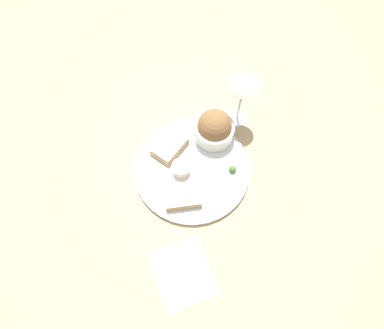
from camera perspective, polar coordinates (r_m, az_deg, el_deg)
name	(u,v)px	position (r m, az deg, el deg)	size (l,w,h in m)	color
ground_plane	(192,170)	(0.86, 0.00, -0.98)	(4.00, 4.00, 0.00)	tan
dinner_plate	(192,169)	(0.86, 0.00, -0.79)	(0.33, 0.33, 0.01)	silver
salad_bowl	(214,128)	(0.87, 4.26, 6.90)	(0.12, 0.12, 0.10)	silver
sauce_ramekin	(181,168)	(0.83, -2.12, -0.69)	(0.05, 0.05, 0.03)	beige
cheese_toast_near	(170,146)	(0.87, -4.25, 3.46)	(0.12, 0.09, 0.03)	tan
cheese_toast_far	(183,197)	(0.80, -1.80, -6.18)	(0.12, 0.10, 0.03)	tan
wine_glass	(242,94)	(0.87, 9.55, 13.13)	(0.08, 0.08, 0.16)	silver
garnish	(233,169)	(0.85, 7.75, -0.83)	(0.02, 0.02, 0.02)	#477533
napkin	(183,274)	(0.78, -1.64, -20.09)	(0.17, 0.18, 0.01)	white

